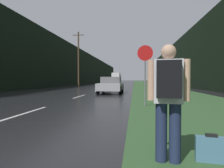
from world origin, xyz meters
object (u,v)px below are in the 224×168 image
(car_passing_near, at_px, (111,85))
(suitcase, at_px, (211,150))
(stop_sign, at_px, (145,69))
(delivery_truck, at_px, (116,78))
(hitchhiker_with_backpack, at_px, (168,95))

(car_passing_near, bearing_deg, suitcase, 102.29)
(stop_sign, distance_m, suitcase, 6.24)
(stop_sign, distance_m, car_passing_near, 8.72)
(stop_sign, xyz_separation_m, delivery_truck, (-6.20, 54.66, 0.03))
(stop_sign, relative_size, delivery_truck, 0.37)
(suitcase, bearing_deg, stop_sign, 103.82)
(delivery_truck, bearing_deg, hitchhiker_with_backpack, -84.17)
(stop_sign, bearing_deg, suitcase, -84.10)
(stop_sign, height_order, suitcase, stop_sign)
(hitchhiker_with_backpack, height_order, car_passing_near, hitchhiker_with_backpack)
(hitchhiker_with_backpack, height_order, delivery_truck, delivery_truck)
(stop_sign, bearing_deg, car_passing_near, 106.74)
(suitcase, xyz_separation_m, delivery_truck, (-6.83, 60.69, 1.52))
(delivery_truck, bearing_deg, car_passing_near, -85.43)
(stop_sign, relative_size, suitcase, 6.22)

